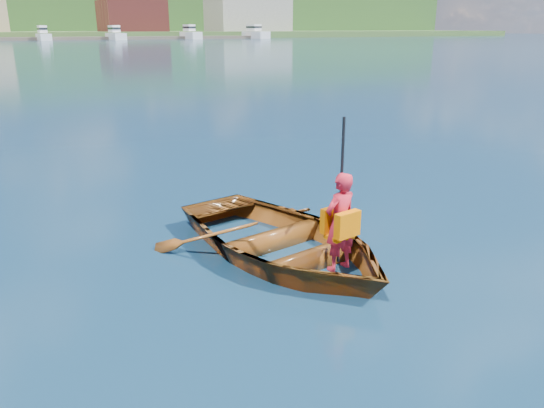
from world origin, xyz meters
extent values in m
plane|color=#0D2341|center=(0.00, 0.00, 0.00)|extent=(600.00, 600.00, 0.00)
imported|color=maroon|center=(-0.11, 0.32, 0.22)|extent=(3.03, 3.89, 0.74)
imported|color=red|center=(0.16, -0.55, 0.69)|extent=(0.47, 0.34, 1.19)
cube|color=#D56700|center=(0.18, -0.67, 0.70)|extent=(0.35, 0.15, 0.30)
cube|color=#D56700|center=(0.14, -0.43, 0.70)|extent=(0.35, 0.13, 0.30)
cube|color=#D56700|center=(0.16, -0.55, 0.52)|extent=(0.33, 0.26, 0.05)
cylinder|color=black|center=(0.29, -0.38, 0.99)|extent=(0.04, 0.04, 1.79)
cube|color=brown|center=(45.00, 165.00, 6.50)|extent=(18.00, 16.00, 9.00)
cube|color=gray|center=(85.00, 165.00, 7.50)|extent=(26.00, 16.00, 11.00)
cube|color=white|center=(16.16, 143.00, 0.73)|extent=(2.60, 9.27, 1.81)
cube|color=white|center=(16.16, 143.93, 2.71)|extent=(1.82, 4.17, 1.80)
cube|color=black|center=(16.16, 143.93, 2.81)|extent=(1.87, 4.36, 0.50)
cube|color=white|center=(34.01, 143.00, 0.76)|extent=(3.01, 10.74, 1.89)
cube|color=white|center=(34.01, 144.07, 2.79)|extent=(2.10, 4.83, 1.80)
cube|color=black|center=(34.01, 144.07, 2.89)|extent=(2.16, 5.05, 0.50)
cube|color=white|center=(55.18, 143.00, 0.87)|extent=(2.88, 10.28, 2.18)
cube|color=white|center=(55.18, 144.03, 3.08)|extent=(2.02, 4.63, 1.80)
cube|color=black|center=(55.18, 144.03, 3.18)|extent=(2.07, 4.83, 0.50)
cube|color=white|center=(76.12, 143.00, 0.91)|extent=(3.39, 12.10, 2.28)
cube|color=white|center=(76.12, 144.21, 3.18)|extent=(2.37, 5.44, 1.80)
cube|color=black|center=(76.12, 144.21, 3.28)|extent=(2.44, 5.69, 0.50)
cylinder|color=#382314|center=(149.64, 209.20, 7.91)|extent=(0.80, 0.80, 4.14)
sphere|color=#305D24|center=(149.64, 209.20, 13.43)|extent=(7.73, 7.73, 7.73)
cylinder|color=#382314|center=(109.69, 231.87, 11.80)|extent=(0.80, 0.80, 2.85)
sphere|color=#305D24|center=(109.69, 231.87, 15.61)|extent=(5.33, 5.33, 5.33)
cylinder|color=#382314|center=(78.75, 223.99, 10.25)|extent=(0.80, 0.80, 2.91)
sphere|color=#305D24|center=(78.75, 223.99, 14.13)|extent=(5.42, 5.42, 5.42)
camera|label=1|loc=(-3.41, -5.16, 2.83)|focal=35.00mm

